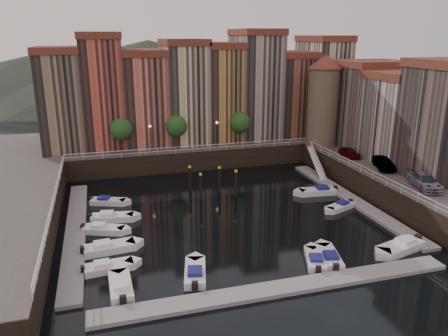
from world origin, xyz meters
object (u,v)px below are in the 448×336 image
object	(u,v)px
boat_left_1	(108,248)
car_b	(384,164)
boat_left_0	(108,267)
boat_left_2	(103,229)
car_a	(349,153)
car_c	(425,182)
gangway	(317,161)
mooring_pilings	(211,183)
corner_tower	(323,99)

from	to	relation	value
boat_left_1	car_b	size ratio (longest dim) A/B	1.06
boat_left_1	car_b	world-z (taller)	car_b
boat_left_0	boat_left_2	distance (m)	8.03
car_a	car_c	distance (m)	13.91
gangway	boat_left_1	size ratio (longest dim) A/B	1.64
mooring_pilings	car_b	bearing A→B (deg)	-12.87
car_b	boat_left_0	bearing A→B (deg)	-143.27
mooring_pilings	boat_left_2	world-z (taller)	mooring_pilings
boat_left_2	boat_left_1	bearing A→B (deg)	-63.58
car_a	car_c	world-z (taller)	car_c
boat_left_0	car_b	bearing A→B (deg)	12.23
gangway	mooring_pilings	xyz separation A→B (m)	(-17.01, -4.40, -0.27)
car_c	car_a	bearing A→B (deg)	109.71
boat_left_0	boat_left_1	bearing A→B (deg)	82.50
boat_left_0	car_b	xyz separation A→B (m)	(34.82, 10.71, 3.45)
gangway	car_a	size ratio (longest dim) A/B	2.14
car_a	mooring_pilings	bearing A→B (deg)	-178.38
corner_tower	boat_left_1	xyz separation A→B (m)	(-33.08, -20.93, -9.81)
boat_left_0	car_c	distance (m)	35.08
corner_tower	car_a	xyz separation A→B (m)	(0.50, -7.54, -6.53)
mooring_pilings	boat_left_2	size ratio (longest dim) A/B	1.21
mooring_pilings	car_a	world-z (taller)	car_a
boat_left_0	boat_left_2	size ratio (longest dim) A/B	0.98
gangway	boat_left_2	xyz separation A→B (m)	(-30.59, -11.99, -1.57)
mooring_pilings	boat_left_2	bearing A→B (deg)	-150.78
boat_left_2	car_c	bearing A→B (deg)	13.17
boat_left_0	car_b	distance (m)	36.59
mooring_pilings	boat_left_1	xyz separation A→B (m)	(-13.16, -12.03, -1.26)
corner_tower	boat_left_2	xyz separation A→B (m)	(-33.49, -16.49, -9.85)
boat_left_0	car_b	size ratio (longest dim) A/B	0.93
boat_left_2	car_b	xyz separation A→B (m)	(35.06, 2.68, 3.44)
car_c	mooring_pilings	bearing A→B (deg)	165.20
gangway	car_b	bearing A→B (deg)	-64.31
boat_left_1	car_a	distance (m)	36.30
boat_left_1	boat_left_2	bearing A→B (deg)	89.37
gangway	mooring_pilings	size ratio (longest dim) A/B	1.51
boat_left_0	car_a	bearing A→B (deg)	21.83
boat_left_2	car_c	xyz separation A→B (m)	(35.01, -4.92, 3.46)
corner_tower	mooring_pilings	distance (m)	23.43
gangway	car_c	world-z (taller)	car_c
gangway	car_c	distance (m)	17.58
gangway	car_c	xyz separation A→B (m)	(4.43, -16.91, 1.89)
gangway	car_a	xyz separation A→B (m)	(3.40, -3.04, 1.74)
corner_tower	mooring_pilings	xyz separation A→B (m)	(-19.91, -8.90, -8.54)
boat_left_1	car_c	distance (m)	34.78
boat_left_0	car_b	world-z (taller)	car_b
corner_tower	car_c	xyz separation A→B (m)	(1.53, -21.41, -6.39)
gangway	mooring_pilings	world-z (taller)	gangway
mooring_pilings	car_c	xyz separation A→B (m)	(21.44, -12.51, 2.16)
car_c	car_b	bearing A→B (deg)	105.11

